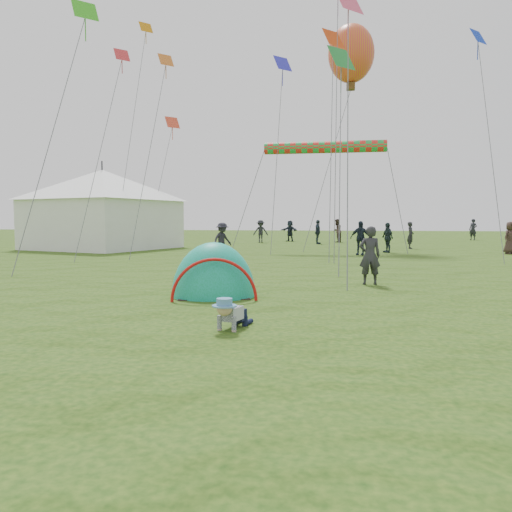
% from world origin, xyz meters
% --- Properties ---
extents(ground, '(140.00, 140.00, 0.00)m').
position_xyz_m(ground, '(0.00, 0.00, 0.00)').
color(ground, '#183A0E').
extents(crawling_toddler, '(0.67, 0.82, 0.55)m').
position_xyz_m(crawling_toddler, '(0.09, -0.14, 0.27)').
color(crawling_toddler, black).
rests_on(crawling_toddler, ground).
extents(popup_tent, '(2.27, 2.03, 2.49)m').
position_xyz_m(popup_tent, '(-1.03, 3.18, 0.00)').
color(popup_tent, '#08904E').
rests_on(popup_tent, ground).
extents(standing_adult, '(0.61, 0.44, 1.58)m').
position_xyz_m(standing_adult, '(2.62, 5.84, 0.79)').
color(standing_adult, '#2A292F').
rests_on(standing_adult, ground).
extents(event_marquee, '(9.21, 9.21, 5.04)m').
position_xyz_m(event_marquee, '(-12.18, 20.21, 2.52)').
color(event_marquee, white).
rests_on(event_marquee, ground).
extents(crowd_person_0, '(0.77, 0.75, 1.79)m').
position_xyz_m(crowd_person_0, '(12.94, 36.53, 0.89)').
color(crowd_person_0, '#202129').
rests_on(crowd_person_0, ground).
extents(crowd_person_1, '(1.07, 1.09, 1.77)m').
position_xyz_m(crowd_person_1, '(-20.53, 37.23, 0.88)').
color(crowd_person_1, '#362B20').
rests_on(crowd_person_1, ground).
extents(crowd_person_2, '(1.05, 0.65, 1.68)m').
position_xyz_m(crowd_person_2, '(2.83, 17.05, 0.84)').
color(crowd_person_2, '#1C2633').
rests_on(crowd_person_2, ground).
extents(crowd_person_3, '(1.09, 1.18, 1.60)m').
position_xyz_m(crowd_person_3, '(-3.64, 15.06, 0.80)').
color(crowd_person_3, '#23222C').
rests_on(crowd_person_3, ground).
extents(crowd_person_5, '(1.58, 1.21, 1.67)m').
position_xyz_m(crowd_person_5, '(-2.05, 31.70, 0.83)').
color(crowd_person_5, '#1B232F').
rests_on(crowd_person_5, ground).
extents(crowd_person_6, '(0.47, 0.64, 1.60)m').
position_xyz_m(crowd_person_6, '(6.02, 22.99, 0.80)').
color(crowd_person_6, black).
rests_on(crowd_person_6, ground).
extents(crowd_person_7, '(0.97, 1.06, 1.77)m').
position_xyz_m(crowd_person_7, '(1.65, 30.60, 0.89)').
color(crowd_person_7, '#433230').
rests_on(crowd_person_7, ground).
extents(crowd_person_8, '(0.50, 1.04, 1.72)m').
position_xyz_m(crowd_person_8, '(0.31, 27.80, 0.86)').
color(crowd_person_8, '#232E3A').
rests_on(crowd_person_8, ground).
extents(crowd_person_9, '(1.17, 0.77, 1.69)m').
position_xyz_m(crowd_person_9, '(-4.04, 29.36, 0.85)').
color(crowd_person_9, '#23242B').
rests_on(crowd_person_9, ground).
extents(crowd_person_10, '(0.96, 0.86, 1.64)m').
position_xyz_m(crowd_person_10, '(10.35, 19.10, 0.82)').
color(crowd_person_10, '#3A2925').
rests_on(crowd_person_10, ground).
extents(crowd_person_12, '(0.62, 0.44, 1.59)m').
position_xyz_m(crowd_person_12, '(-17.28, 35.23, 0.79)').
color(crowd_person_12, black).
rests_on(crowd_person_12, ground).
extents(crowd_person_14, '(0.75, 1.00, 1.58)m').
position_xyz_m(crowd_person_14, '(4.32, 19.20, 0.79)').
color(crowd_person_14, '#243237').
rests_on(crowd_person_14, ground).
extents(balloon_kite, '(2.80, 2.80, 3.92)m').
position_xyz_m(balloon_kite, '(2.40, 23.91, 11.64)').
color(balloon_kite, orange).
extents(rainbow_tube_kite, '(6.55, 0.64, 0.64)m').
position_xyz_m(rainbow_tube_kite, '(0.98, 19.71, 5.65)').
color(rainbow_tube_kite, red).
extents(diamond_kite_0, '(0.77, 0.77, 0.63)m').
position_xyz_m(diamond_kite_0, '(-8.85, 15.89, 9.83)').
color(diamond_kite_0, red).
extents(diamond_kite_1, '(0.96, 0.96, 0.79)m').
position_xyz_m(diamond_kite_1, '(-9.19, 24.37, 8.17)').
color(diamond_kite_1, '#E6442A').
extents(diamond_kite_2, '(0.83, 0.83, 0.68)m').
position_xyz_m(diamond_kite_2, '(-9.97, 21.92, 13.43)').
color(diamond_kite_2, orange).
extents(diamond_kite_3, '(1.01, 1.01, 0.83)m').
position_xyz_m(diamond_kite_3, '(-8.13, 10.94, 9.94)').
color(diamond_kite_3, green).
extents(diamond_kite_4, '(1.10, 1.10, 0.90)m').
position_xyz_m(diamond_kite_4, '(-1.56, 21.72, 10.80)').
color(diamond_kite_4, '#2D2AD0').
extents(diamond_kite_6, '(1.13, 1.13, 0.93)m').
position_xyz_m(diamond_kite_6, '(1.41, 17.44, 10.58)').
color(diamond_kite_6, '#D93D0B').
extents(diamond_kite_7, '(0.81, 0.81, 0.66)m').
position_xyz_m(diamond_kite_7, '(-7.12, 17.37, 9.95)').
color(diamond_kite_7, orange).
extents(diamond_kite_9, '(1.14, 1.14, 0.93)m').
position_xyz_m(diamond_kite_9, '(1.80, 12.46, 8.08)').
color(diamond_kite_9, '#1F8632').
extents(diamond_kite_10, '(0.92, 0.92, 0.75)m').
position_xyz_m(diamond_kite_10, '(8.23, 17.97, 10.45)').
color(diamond_kite_10, '#1133C8').
extents(diamond_kite_11, '(1.06, 1.06, 0.86)m').
position_xyz_m(diamond_kite_11, '(2.01, 9.59, 9.03)').
color(diamond_kite_11, '#F64E72').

